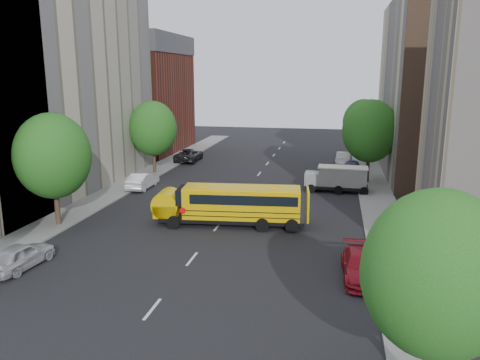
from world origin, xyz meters
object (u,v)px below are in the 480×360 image
(parked_car_1, at_px, (143,180))
(parked_car_5, at_px, (343,159))
(school_bus, at_px, (231,203))
(safari_truck, at_px, (337,178))
(street_tree_4, at_px, (370,131))
(parked_car_2, at_px, (189,155))
(parked_car_0, at_px, (20,256))
(parked_car_3, at_px, (361,266))
(parked_car_4, at_px, (351,167))
(street_tree_2, at_px, (153,128))
(street_tree_1, at_px, (53,156))
(street_tree_3, at_px, (437,274))
(street_tree_5, at_px, (363,123))

(parked_car_1, xyz_separation_m, parked_car_5, (18.40, 15.39, -0.02))
(school_bus, height_order, safari_truck, school_bus)
(street_tree_4, xyz_separation_m, parked_car_2, (-20.60, 7.69, -4.31))
(parked_car_1, distance_m, parked_car_5, 23.99)
(parked_car_2, bearing_deg, parked_car_0, 89.81)
(parked_car_2, height_order, parked_car_3, parked_car_2)
(parked_car_0, height_order, parked_car_4, parked_car_4)
(school_bus, xyz_separation_m, parked_car_3, (8.59, -7.24, -0.90))
(street_tree_2, bearing_deg, school_bus, -52.59)
(street_tree_1, distance_m, street_tree_3, 26.08)
(street_tree_5, relative_size, parked_car_5, 1.69)
(street_tree_3, relative_size, street_tree_4, 0.88)
(school_bus, height_order, parked_car_3, school_bus)
(street_tree_2, relative_size, parked_car_0, 1.83)
(street_tree_1, bearing_deg, parked_car_3, -12.93)
(parked_car_1, bearing_deg, street_tree_2, -78.46)
(parked_car_1, bearing_deg, parked_car_3, 138.96)
(street_tree_2, relative_size, parked_car_1, 1.69)
(street_tree_1, height_order, street_tree_2, street_tree_1)
(street_tree_2, bearing_deg, street_tree_1, -90.00)
(street_tree_3, height_order, street_tree_5, street_tree_5)
(safari_truck, distance_m, parked_car_0, 26.92)
(street_tree_3, xyz_separation_m, street_tree_5, (-0.00, 44.00, 0.25))
(parked_car_0, xyz_separation_m, parked_car_2, (-0.80, 32.78, 0.05))
(street_tree_1, distance_m, parked_car_1, 12.32)
(parked_car_5, bearing_deg, street_tree_3, -82.78)
(street_tree_4, distance_m, parked_car_4, 5.96)
(school_bus, relative_size, parked_car_4, 2.35)
(street_tree_2, height_order, parked_car_3, street_tree_2)
(parked_car_4, bearing_deg, parked_car_1, -147.98)
(street_tree_3, bearing_deg, parked_car_2, 117.43)
(street_tree_1, relative_size, parked_car_1, 1.73)
(street_tree_2, xyz_separation_m, street_tree_3, (22.00, -32.00, -0.37))
(street_tree_2, bearing_deg, street_tree_3, -55.49)
(parked_car_1, relative_size, parked_car_4, 1.05)
(street_tree_5, bearing_deg, parked_car_4, -99.73)
(parked_car_1, height_order, parked_car_4, parked_car_1)
(parked_car_5, bearing_deg, parked_car_2, -172.12)
(street_tree_2, relative_size, safari_truck, 1.40)
(school_bus, distance_m, parked_car_0, 13.64)
(street_tree_3, bearing_deg, street_tree_5, 90.00)
(parked_car_4, bearing_deg, street_tree_2, -165.73)
(street_tree_1, bearing_deg, parked_car_4, 46.67)
(parked_car_3, bearing_deg, street_tree_4, 83.19)
(school_bus, relative_size, safari_truck, 1.86)
(parked_car_1, xyz_separation_m, parked_car_2, (0.00, 14.19, 0.01))
(street_tree_3, xyz_separation_m, street_tree_4, (0.00, 32.00, 0.62))
(street_tree_5, bearing_deg, safari_truck, -100.03)
(parked_car_4, bearing_deg, parked_car_2, 172.37)
(parked_car_4, bearing_deg, street_tree_3, -84.05)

